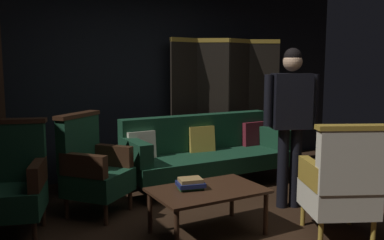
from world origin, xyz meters
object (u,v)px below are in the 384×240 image
(armchair_wing_left, at_px, (11,182))
(standing_figure, at_px, (291,113))
(folding_screen, at_px, (225,102))
(book_green_cloth, at_px, (190,188))
(velvet_couch, at_px, (205,150))
(armchair_wing_right, at_px, (93,167))
(potted_plant, at_px, (80,157))
(armchair_gilt_accent, at_px, (341,184))
(book_tan_leather, at_px, (190,180))
(coffee_table, at_px, (208,194))
(book_navy_cloth, at_px, (190,184))

(armchair_wing_left, xyz_separation_m, standing_figure, (2.69, -0.63, 0.54))
(folding_screen, bearing_deg, book_green_cloth, -130.59)
(folding_screen, height_order, velvet_couch, folding_screen)
(armchair_wing_right, distance_m, book_green_cloth, 1.13)
(armchair_wing_right, height_order, potted_plant, armchair_wing_right)
(armchair_wing_right, height_order, standing_figure, standing_figure)
(armchair_wing_left, height_order, book_green_cloth, armchair_wing_left)
(armchair_wing_left, relative_size, book_green_cloth, 4.84)
(armchair_wing_left, bearing_deg, armchair_gilt_accent, -30.03)
(velvet_couch, xyz_separation_m, armchair_wing_right, (-1.54, -0.34, 0.04))
(armchair_gilt_accent, bearing_deg, book_tan_leather, 147.58)
(armchair_gilt_accent, distance_m, book_green_cloth, 1.33)
(folding_screen, distance_m, potted_plant, 2.28)
(armchair_wing_right, xyz_separation_m, book_green_cloth, (0.63, -0.93, -0.06))
(potted_plant, bearing_deg, book_green_cloth, -70.57)
(coffee_table, bearing_deg, book_green_cloth, 149.42)
(potted_plant, bearing_deg, book_tan_leather, -70.57)
(velvet_couch, xyz_separation_m, coffee_table, (-0.77, -1.35, -0.08))
(book_green_cloth, bearing_deg, velvet_couch, 54.54)
(book_green_cloth, bearing_deg, armchair_wing_left, 151.95)
(armchair_wing_left, bearing_deg, book_green_cloth, -28.05)
(folding_screen, bearing_deg, potted_plant, -173.77)
(coffee_table, height_order, book_green_cloth, book_green_cloth)
(armchair_wing_right, height_order, book_navy_cloth, armchair_wing_right)
(armchair_wing_right, bearing_deg, standing_figure, -23.17)
(book_green_cloth, distance_m, book_tan_leather, 0.07)
(book_green_cloth, distance_m, book_navy_cloth, 0.03)
(armchair_gilt_accent, xyz_separation_m, book_tan_leather, (-1.12, 0.71, 0.01))
(coffee_table, xyz_separation_m, standing_figure, (1.14, 0.20, 0.65))
(standing_figure, xyz_separation_m, potted_plant, (-1.86, 1.53, -0.57))
(standing_figure, bearing_deg, armchair_wing_right, 156.83)
(velvet_couch, bearing_deg, potted_plant, 165.86)
(book_green_cloth, bearing_deg, book_tan_leather, 0.00)
(velvet_couch, height_order, book_tan_leather, velvet_couch)
(armchair_gilt_accent, bearing_deg, velvet_couch, 96.14)
(potted_plant, bearing_deg, folding_screen, 6.23)
(velvet_couch, height_order, book_navy_cloth, velvet_couch)
(velvet_couch, bearing_deg, standing_figure, -72.46)
(armchair_wing_left, height_order, book_tan_leather, armchair_wing_left)
(standing_figure, bearing_deg, coffee_table, -170.13)
(standing_figure, bearing_deg, armchair_wing_left, 166.72)
(coffee_table, bearing_deg, armchair_gilt_accent, -32.66)
(coffee_table, xyz_separation_m, armchair_gilt_accent, (0.99, -0.63, 0.12))
(coffee_table, relative_size, potted_plant, 1.27)
(armchair_wing_right, relative_size, standing_figure, 0.61)
(book_navy_cloth, relative_size, book_tan_leather, 1.19)
(coffee_table, relative_size, standing_figure, 0.59)
(armchair_wing_left, bearing_deg, standing_figure, -13.28)
(armchair_wing_left, height_order, armchair_wing_right, same)
(folding_screen, distance_m, book_tan_leather, 2.54)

